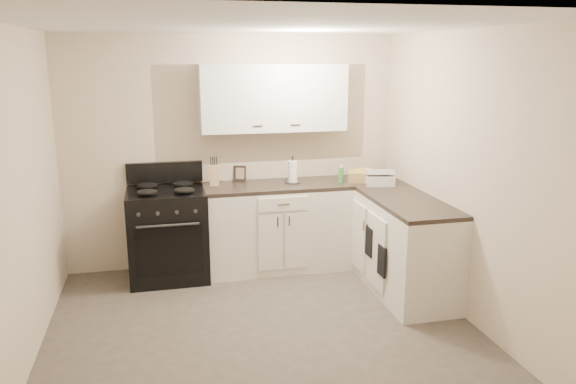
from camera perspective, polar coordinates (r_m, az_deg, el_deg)
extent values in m
plane|color=#473F38|center=(4.85, -2.33, -14.33)|extent=(3.60, 3.60, 0.00)
plane|color=white|center=(4.28, -2.67, 16.66)|extent=(3.60, 3.60, 0.00)
plane|color=beige|center=(6.14, -5.63, 4.03)|extent=(3.60, 0.00, 3.60)
plane|color=beige|center=(5.04, 18.03, 1.27)|extent=(0.00, 3.60, 3.60)
plane|color=beige|center=(4.45, -25.92, -1.08)|extent=(0.00, 3.60, 3.60)
plane|color=beige|center=(2.73, 4.63, -8.49)|extent=(3.60, 0.00, 3.60)
cube|color=silver|center=(6.11, -1.12, -3.68)|extent=(1.55, 0.60, 0.90)
cube|color=silver|center=(5.84, 10.64, -4.76)|extent=(0.60, 1.90, 0.90)
cube|color=black|center=(5.99, -1.14, 0.62)|extent=(1.55, 0.60, 0.04)
cube|color=black|center=(5.71, 10.85, -0.28)|extent=(0.60, 1.90, 0.04)
cube|color=white|center=(6.00, -1.49, 9.53)|extent=(1.55, 0.30, 0.70)
cube|color=black|center=(5.97, -12.08, -4.34)|extent=(0.79, 0.68, 0.96)
cube|color=tan|center=(5.96, -7.50, 1.70)|extent=(0.11, 0.10, 0.22)
cylinder|color=white|center=(6.03, 0.48, 2.07)|extent=(0.10, 0.10, 0.24)
cylinder|color=green|center=(6.08, 5.42, 1.73)|extent=(0.05, 0.05, 0.16)
cube|color=black|center=(6.16, -4.91, 1.92)|extent=(0.14, 0.09, 0.17)
cube|color=tan|center=(6.16, 7.70, 1.57)|extent=(0.39, 0.32, 0.11)
cube|color=silver|center=(6.04, 9.30, 1.26)|extent=(0.34, 0.32, 0.10)
cube|color=black|center=(5.32, 9.51, -6.92)|extent=(0.02, 0.17, 0.29)
cube|color=black|center=(5.57, 8.27, -5.02)|extent=(0.02, 0.17, 0.29)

